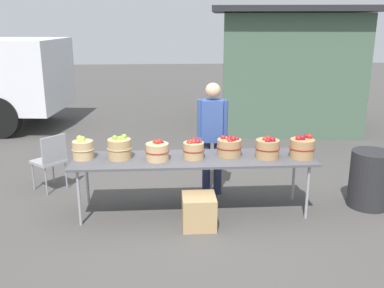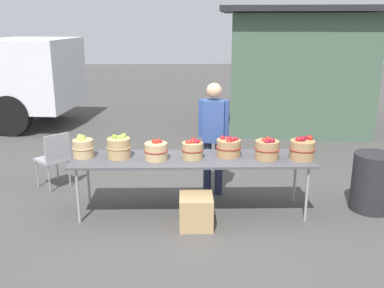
{
  "view_description": "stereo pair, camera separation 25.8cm",
  "coord_description": "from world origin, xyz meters",
  "px_view_note": "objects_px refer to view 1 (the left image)",
  "views": [
    {
      "loc": [
        -0.36,
        -5.27,
        2.46
      ],
      "look_at": [
        0.0,
        0.3,
        0.85
      ],
      "focal_mm": 40.34,
      "sensor_mm": 36.0,
      "label": 1
    },
    {
      "loc": [
        -0.1,
        -5.29,
        2.46
      ],
      "look_at": [
        0.0,
        0.3,
        0.85
      ],
      "focal_mm": 40.34,
      "sensor_mm": 36.0,
      "label": 2
    }
  ],
  "objects_px": {
    "folding_chair": "(51,158)",
    "vendor_adult": "(212,130)",
    "apple_basket_red_1": "(194,149)",
    "apple_basket_red_3": "(268,148)",
    "market_table": "(194,160)",
    "produce_crate": "(199,211)",
    "apple_basket_green_1": "(120,148)",
    "apple_basket_red_2": "(229,147)",
    "apple_basket_green_0": "(83,149)",
    "trash_barrel": "(370,179)",
    "apple_basket_red_0": "(157,151)",
    "apple_basket_red_4": "(302,147)"
  },
  "relations": [
    {
      "from": "apple_basket_red_2",
      "to": "apple_basket_red_0",
      "type": "bearing_deg",
      "value": -172.25
    },
    {
      "from": "produce_crate",
      "to": "apple_basket_red_0",
      "type": "bearing_deg",
      "value": 141.87
    },
    {
      "from": "apple_basket_red_0",
      "to": "market_table",
      "type": "bearing_deg",
      "value": 6.48
    },
    {
      "from": "apple_basket_green_1",
      "to": "market_table",
      "type": "bearing_deg",
      "value": -2.28
    },
    {
      "from": "apple_basket_red_4",
      "to": "folding_chair",
      "type": "relative_size",
      "value": 0.38
    },
    {
      "from": "trash_barrel",
      "to": "vendor_adult",
      "type": "bearing_deg",
      "value": 164.33
    },
    {
      "from": "apple_basket_red_0",
      "to": "apple_basket_green_0",
      "type": "bearing_deg",
      "value": 172.79
    },
    {
      "from": "vendor_adult",
      "to": "folding_chair",
      "type": "relative_size",
      "value": 1.9
    },
    {
      "from": "apple_basket_red_1",
      "to": "produce_crate",
      "type": "relative_size",
      "value": 0.7
    },
    {
      "from": "market_table",
      "to": "apple_basket_red_1",
      "type": "xyz_separation_m",
      "value": [
        0.0,
        -0.01,
        0.16
      ]
    },
    {
      "from": "apple_basket_red_2",
      "to": "apple_basket_green_0",
      "type": "bearing_deg",
      "value": -179.79
    },
    {
      "from": "apple_basket_red_1",
      "to": "apple_basket_red_3",
      "type": "bearing_deg",
      "value": -1.75
    },
    {
      "from": "apple_basket_green_0",
      "to": "apple_basket_red_1",
      "type": "xyz_separation_m",
      "value": [
        1.41,
        -0.08,
        -0.01
      ]
    },
    {
      "from": "market_table",
      "to": "apple_basket_red_3",
      "type": "height_order",
      "value": "apple_basket_red_3"
    },
    {
      "from": "apple_basket_red_3",
      "to": "apple_basket_red_2",
      "type": "bearing_deg",
      "value": 166.47
    },
    {
      "from": "vendor_adult",
      "to": "trash_barrel",
      "type": "relative_size",
      "value": 2.1
    },
    {
      "from": "produce_crate",
      "to": "vendor_adult",
      "type": "bearing_deg",
      "value": 75.46
    },
    {
      "from": "apple_basket_red_1",
      "to": "apple_basket_red_4",
      "type": "distance_m",
      "value": 1.4
    },
    {
      "from": "apple_basket_green_1",
      "to": "apple_basket_red_4",
      "type": "xyz_separation_m",
      "value": [
        2.34,
        -0.1,
        -0.01
      ]
    },
    {
      "from": "apple_basket_green_0",
      "to": "apple_basket_red_1",
      "type": "bearing_deg",
      "value": -3.22
    },
    {
      "from": "apple_basket_green_0",
      "to": "apple_basket_red_3",
      "type": "relative_size",
      "value": 0.91
    },
    {
      "from": "folding_chair",
      "to": "produce_crate",
      "type": "relative_size",
      "value": 2.12
    },
    {
      "from": "apple_basket_red_0",
      "to": "folding_chair",
      "type": "bearing_deg",
      "value": 149.6
    },
    {
      "from": "apple_basket_green_0",
      "to": "apple_basket_green_1",
      "type": "bearing_deg",
      "value": -3.69
    },
    {
      "from": "apple_basket_green_0",
      "to": "vendor_adult",
      "type": "distance_m",
      "value": 1.81
    },
    {
      "from": "market_table",
      "to": "apple_basket_red_4",
      "type": "bearing_deg",
      "value": -2.68
    },
    {
      "from": "apple_basket_red_4",
      "to": "vendor_adult",
      "type": "distance_m",
      "value": 1.28
    },
    {
      "from": "apple_basket_green_1",
      "to": "apple_basket_red_1",
      "type": "height_order",
      "value": "apple_basket_green_1"
    },
    {
      "from": "apple_basket_green_1",
      "to": "apple_basket_red_1",
      "type": "xyz_separation_m",
      "value": [
        0.95,
        -0.05,
        -0.02
      ]
    },
    {
      "from": "apple_basket_red_1",
      "to": "vendor_adult",
      "type": "relative_size",
      "value": 0.17
    },
    {
      "from": "apple_basket_red_1",
      "to": "produce_crate",
      "type": "bearing_deg",
      "value": -85.47
    },
    {
      "from": "apple_basket_green_0",
      "to": "apple_basket_green_1",
      "type": "height_order",
      "value": "apple_basket_green_1"
    },
    {
      "from": "apple_basket_red_1",
      "to": "folding_chair",
      "type": "distance_m",
      "value": 2.26
    },
    {
      "from": "market_table",
      "to": "apple_basket_green_1",
      "type": "distance_m",
      "value": 0.96
    },
    {
      "from": "apple_basket_red_4",
      "to": "apple_basket_green_1",
      "type": "bearing_deg",
      "value": 177.48
    },
    {
      "from": "apple_basket_red_3",
      "to": "vendor_adult",
      "type": "distance_m",
      "value": 0.92
    },
    {
      "from": "market_table",
      "to": "trash_barrel",
      "type": "relative_size",
      "value": 3.99
    },
    {
      "from": "produce_crate",
      "to": "apple_basket_green_0",
      "type": "bearing_deg",
      "value": 160.55
    },
    {
      "from": "market_table",
      "to": "produce_crate",
      "type": "bearing_deg",
      "value": -85.26
    },
    {
      "from": "folding_chair",
      "to": "vendor_adult",
      "type": "bearing_deg",
      "value": 126.79
    },
    {
      "from": "apple_basket_green_0",
      "to": "apple_basket_red_1",
      "type": "height_order",
      "value": "apple_basket_green_0"
    },
    {
      "from": "market_table",
      "to": "apple_basket_red_4",
      "type": "height_order",
      "value": "apple_basket_red_4"
    },
    {
      "from": "market_table",
      "to": "apple_basket_red_4",
      "type": "relative_size",
      "value": 9.38
    },
    {
      "from": "apple_basket_red_0",
      "to": "apple_basket_red_4",
      "type": "relative_size",
      "value": 0.93
    },
    {
      "from": "trash_barrel",
      "to": "apple_basket_green_1",
      "type": "bearing_deg",
      "value": 179.79
    },
    {
      "from": "apple_basket_red_0",
      "to": "apple_basket_red_2",
      "type": "bearing_deg",
      "value": 7.75
    },
    {
      "from": "market_table",
      "to": "apple_basket_red_0",
      "type": "bearing_deg",
      "value": -173.52
    },
    {
      "from": "apple_basket_red_2",
      "to": "market_table",
      "type": "bearing_deg",
      "value": -171.01
    },
    {
      "from": "vendor_adult",
      "to": "folding_chair",
      "type": "bearing_deg",
      "value": 2.31
    },
    {
      "from": "vendor_adult",
      "to": "folding_chair",
      "type": "height_order",
      "value": "vendor_adult"
    }
  ]
}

